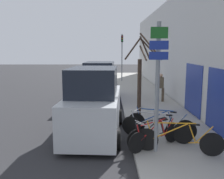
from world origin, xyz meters
TOP-DOWN VIEW (x-y plane):
  - ground_plane at (0.00, 11.20)m, footprint 80.00×80.00m
  - sidewalk_curb at (2.60, 14.00)m, footprint 3.20×32.00m
  - building_facade at (4.35, 13.91)m, footprint 0.23×32.00m
  - signpost at (1.66, 4.27)m, footprint 0.55×0.14m
  - bicycle_0 at (2.30, 4.11)m, footprint 2.49×0.70m
  - bicycle_1 at (1.71, 4.56)m, footprint 1.82×1.26m
  - bicycle_2 at (1.71, 4.83)m, footprint 1.86×1.14m
  - bicycle_3 at (1.84, 5.28)m, footprint 2.22×1.20m
  - bicycle_4 at (2.07, 5.66)m, footprint 2.20×1.32m
  - parked_car_0 at (-0.31, 6.19)m, footprint 2.27×4.61m
  - parked_car_1 at (-0.31, 12.22)m, footprint 2.26×4.69m
  - pedestrian_near at (3.30, 11.61)m, footprint 0.42×0.37m
  - street_tree at (1.63, 7.83)m, footprint 1.69×1.64m
  - traffic_light at (1.51, 21.33)m, footprint 0.20×0.30m

SIDE VIEW (x-z plane):
  - ground_plane at x=0.00m, z-range 0.00..0.00m
  - sidewalk_curb at x=2.60m, z-range 0.00..0.15m
  - bicycle_2 at x=1.71m, z-range 0.09..0.94m
  - bicycle_1 at x=1.71m, z-range 0.09..0.97m
  - bicycle_3 at x=1.84m, z-range 0.08..1.03m
  - bicycle_0 at x=2.30m, z-range 0.08..1.04m
  - bicycle_4 at x=2.07m, z-range 0.08..1.04m
  - pedestrian_near at x=3.30m, z-range 0.28..1.93m
  - parked_car_1 at x=-0.31m, z-range -0.12..2.33m
  - parked_car_0 at x=-0.31m, z-range -0.13..2.42m
  - street_tree at x=1.63m, z-range 0.09..3.82m
  - signpost at x=1.66m, z-range 0.31..4.12m
  - traffic_light at x=1.51m, z-range 0.78..5.28m
  - building_facade at x=4.35m, z-range -0.02..6.48m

